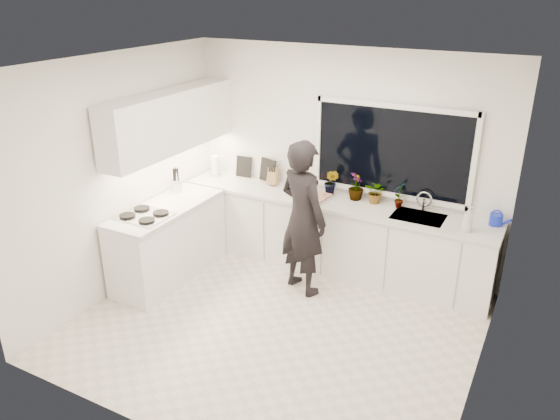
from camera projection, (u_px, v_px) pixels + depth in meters
The scene contains 25 objects.
floor at pixel (276, 326), 5.79m from camera, with size 4.00×3.50×0.02m, color beige.
wall_back at pixel (344, 159), 6.69m from camera, with size 4.00×0.02×2.70m, color white.
wall_left at pixel (119, 176), 6.14m from camera, with size 0.02×3.50×2.70m, color white.
wall_right at pixel (494, 253), 4.39m from camera, with size 0.02×3.50×2.70m, color white.
ceiling at pixel (275, 64), 4.74m from camera, with size 4.00×3.50×0.02m, color white.
window at pixel (392, 151), 6.33m from camera, with size 1.80×0.02×1.00m, color black.
base_cabinets_back at pixel (331, 236), 6.80m from camera, with size 3.92×0.58×0.88m, color white.
base_cabinets_left at pixel (169, 243), 6.63m from camera, with size 0.58×1.60×0.88m, color white.
countertop_back at pixel (332, 202), 6.61m from camera, with size 3.94×0.62×0.04m, color silver.
countertop_left at pixel (166, 208), 6.45m from camera, with size 0.62×1.60×0.04m, color silver.
upper_cabinets at pixel (170, 121), 6.41m from camera, with size 0.34×2.10×0.70m, color white.
sink at pixel (418, 221), 6.17m from camera, with size 0.58×0.42×0.14m, color silver.
faucet at pixel (424, 202), 6.27m from camera, with size 0.03×0.03×0.22m, color silver.
stovetop at pixel (144, 215), 6.16m from camera, with size 0.56×0.48×0.03m, color black.
person at pixel (303, 218), 6.14m from camera, with size 0.66×0.44×1.82m, color black.
pizza_tray at pixel (311, 196), 6.70m from camera, with size 0.48×0.35×0.03m, color silver.
pizza at pixel (311, 195), 6.69m from camera, with size 0.44×0.31×0.01m, color #B21720.
watering_can at pixel (496, 220), 5.91m from camera, with size 0.14×0.14×0.13m, color #1527C7.
paper_towel_roll at pixel (216, 166), 7.41m from camera, with size 0.11×0.11×0.26m, color white.
knife_block at pixel (273, 177), 7.07m from camera, with size 0.13×0.10×0.22m, color brown.
utensil_crock at pixel (177, 186), 6.85m from camera, with size 0.13×0.13×0.16m, color #B9B8BD.
picture_frame_large at pixel (244, 167), 7.36m from camera, with size 0.22×0.02×0.28m, color black.
picture_frame_small at pixel (268, 170), 7.20m from camera, with size 0.25×0.02×0.30m, color black.
herb_plants at pixel (364, 189), 6.53m from camera, with size 1.04×0.25×0.33m.
soap_bottles at pixel (468, 220), 5.74m from camera, with size 0.15×0.15×0.28m.
Camera 1 is at (2.32, -4.26, 3.38)m, focal length 35.00 mm.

